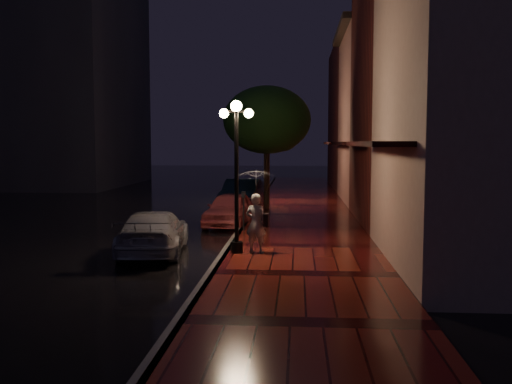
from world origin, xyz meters
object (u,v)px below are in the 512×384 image
at_px(silver_car, 154,232).
at_px(woman_with_umbrella, 256,198).
at_px(streetlamp_near, 236,167).
at_px(streetlamp_far, 265,156).
at_px(street_tree, 267,122).
at_px(parking_meter, 244,207).
at_px(navy_car, 242,195).
at_px(pink_car, 230,209).

xyz_separation_m(silver_car, woman_with_umbrella, (3.07, -0.40, 1.08)).
relative_size(streetlamp_near, streetlamp_far, 1.00).
bearing_deg(street_tree, silver_car, -104.55).
distance_m(streetlamp_near, silver_car, 3.20).
relative_size(streetlamp_far, street_tree, 0.74).
height_order(streetlamp_far, silver_car, streetlamp_far).
xyz_separation_m(silver_car, parking_meter, (2.30, 3.79, 0.35)).
relative_size(streetlamp_near, navy_car, 0.93).
height_order(streetlamp_near, pink_car, streetlamp_near).
xyz_separation_m(street_tree, pink_car, (-1.21, -4.76, -3.58)).
bearing_deg(pink_car, woman_with_umbrella, -69.90).
xyz_separation_m(streetlamp_far, woman_with_umbrella, (0.56, -14.05, -0.88)).
bearing_deg(silver_car, woman_with_umbrella, 166.01).
xyz_separation_m(streetlamp_near, streetlamp_far, (0.00, 14.00, 0.00)).
bearing_deg(parking_meter, street_tree, 96.97).
distance_m(pink_car, parking_meter, 2.25).
bearing_deg(parking_meter, streetlamp_near, -76.43).
distance_m(streetlamp_far, navy_car, 3.46).
distance_m(silver_car, parking_meter, 4.45).
height_order(woman_with_umbrella, parking_meter, woman_with_umbrella).
distance_m(street_tree, silver_car, 11.57).
bearing_deg(pink_car, silver_car, -98.22).
bearing_deg(woman_with_umbrella, street_tree, -70.78).
height_order(pink_car, parking_meter, parking_meter).
bearing_deg(streetlamp_far, street_tree, -85.09).
bearing_deg(navy_car, street_tree, -6.87).
distance_m(streetlamp_far, silver_car, 14.02).
relative_size(silver_car, woman_with_umbrella, 1.86).
distance_m(streetlamp_near, pink_car, 6.59).
bearing_deg(street_tree, streetlamp_near, -91.35).
bearing_deg(streetlamp_near, parking_meter, 92.77).
bearing_deg(silver_car, streetlamp_near, 165.58).
bearing_deg(streetlamp_near, street_tree, 88.65).
distance_m(streetlamp_far, woman_with_umbrella, 14.09).
distance_m(pink_car, navy_car, 5.00).
bearing_deg(streetlamp_far, parking_meter, -91.16).
bearing_deg(woman_with_umbrella, streetlamp_far, -70.07).
distance_m(street_tree, pink_car, 6.08).
relative_size(streetlamp_near, parking_meter, 3.10).
height_order(streetlamp_near, woman_with_umbrella, streetlamp_near).
bearing_deg(navy_car, pink_car, -85.72).
distance_m(streetlamp_near, street_tree, 11.12).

